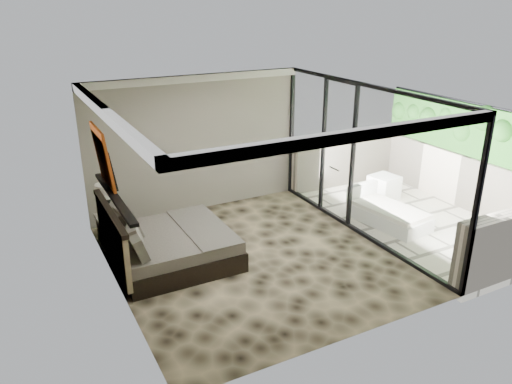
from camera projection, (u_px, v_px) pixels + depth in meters
name	position (u px, v px, depth m)	size (l,w,h in m)	color
floor	(253.00, 258.00, 8.55)	(5.00, 5.00, 0.00)	black
ceiling	(252.00, 96.00, 7.55)	(4.50, 5.00, 0.02)	silver
back_wall	(196.00, 145.00, 10.11)	(4.50, 0.02, 2.80)	gray
left_wall	(113.00, 207.00, 7.08)	(0.02, 5.00, 2.80)	gray
glass_wall	(363.00, 162.00, 9.02)	(0.08, 5.00, 2.80)	white
terrace_slab	(416.00, 220.00, 10.20)	(3.00, 5.00, 0.12)	beige
parapet_far	(466.00, 181.00, 10.56)	(0.30, 5.00, 1.10)	#B9AC96
foliage_hedge	(475.00, 131.00, 10.16)	(0.36, 4.60, 1.10)	#2E7223
picture_ledge	(115.00, 197.00, 7.15)	(0.12, 2.20, 0.05)	black
bed	(167.00, 245.00, 8.30)	(1.97, 1.91, 1.09)	black
nightstand	(113.00, 229.00, 9.05)	(0.52, 0.52, 0.52)	black
table_lamp	(106.00, 196.00, 8.77)	(0.34, 0.34, 0.62)	black
abstract_canvas	(103.00, 156.00, 7.39)	(0.04, 0.90, 0.90)	#A7240E
framed_print	(109.00, 168.00, 7.37)	(0.03, 0.50, 0.60)	black
ottoman	(384.00, 188.00, 10.98)	(0.55, 0.55, 0.55)	white
lounger	(387.00, 214.00, 9.86)	(0.99, 1.68, 0.62)	silver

